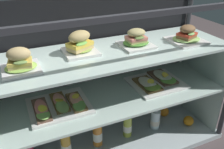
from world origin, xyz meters
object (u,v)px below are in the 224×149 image
at_px(open_sandwich_tray_near_left_corner, 157,82).
at_px(plated_roll_sandwich_left_of_center, 20,62).
at_px(plated_roll_sandwich_near_right_corner, 136,40).
at_px(open_sandwich_tray_mid_left, 59,106).
at_px(plated_roll_sandwich_far_right, 80,44).
at_px(orange_fruit_beside_bottles, 188,121).
at_px(plated_roll_sandwich_near_left_corner, 187,36).
at_px(juice_bottle_near_post, 97,133).
at_px(juice_bottle_front_right_end, 66,146).
at_px(juice_bottle_back_left, 155,119).
at_px(orange_fruit_near_left_post, 164,111).
at_px(juice_bottle_front_second, 128,126).

bearing_deg(open_sandwich_tray_near_left_corner, plated_roll_sandwich_left_of_center, -176.70).
distance_m(plated_roll_sandwich_near_right_corner, open_sandwich_tray_mid_left, 0.58).
height_order(plated_roll_sandwich_far_right, orange_fruit_beside_bottles, plated_roll_sandwich_far_right).
distance_m(plated_roll_sandwich_near_left_corner, juice_bottle_near_post, 0.85).
relative_size(plated_roll_sandwich_near_left_corner, open_sandwich_tray_mid_left, 0.61).
xyz_separation_m(plated_roll_sandwich_near_right_corner, orange_fruit_beside_bottles, (0.43, -0.10, -0.67)).
height_order(open_sandwich_tray_mid_left, juice_bottle_front_right_end, open_sandwich_tray_mid_left).
bearing_deg(open_sandwich_tray_near_left_corner, orange_fruit_beside_bottles, -18.44).
height_order(plated_roll_sandwich_far_right, juice_bottle_near_post, plated_roll_sandwich_far_right).
bearing_deg(plated_roll_sandwich_left_of_center, open_sandwich_tray_mid_left, 13.66).
distance_m(plated_roll_sandwich_left_of_center, plated_roll_sandwich_near_left_corner, 0.98).
distance_m(plated_roll_sandwich_left_of_center, orange_fruit_beside_bottles, 1.28).
xyz_separation_m(plated_roll_sandwich_far_right, juice_bottle_back_left, (0.52, -0.05, -0.65)).
bearing_deg(open_sandwich_tray_mid_left, plated_roll_sandwich_left_of_center, -166.34).
bearing_deg(orange_fruit_beside_bottles, orange_fruit_near_left_post, 120.46).
bearing_deg(plated_roll_sandwich_near_right_corner, plated_roll_sandwich_left_of_center, -175.05).
relative_size(plated_roll_sandwich_near_right_corner, orange_fruit_near_left_post, 2.41).
bearing_deg(plated_roll_sandwich_left_of_center, juice_bottle_front_second, 4.53).
bearing_deg(juice_bottle_front_second, open_sandwich_tray_near_left_corner, -0.34).
relative_size(juice_bottle_front_right_end, orange_fruit_beside_bottles, 3.18).
relative_size(plated_roll_sandwich_left_of_center, plated_roll_sandwich_near_right_corner, 0.94).
relative_size(plated_roll_sandwich_near_right_corner, juice_bottle_near_post, 0.77).
bearing_deg(juice_bottle_back_left, orange_fruit_near_left_post, 32.99).
bearing_deg(orange_fruit_near_left_post, juice_bottle_back_left, -147.01).
height_order(plated_roll_sandwich_near_right_corner, juice_bottle_near_post, plated_roll_sandwich_near_right_corner).
relative_size(plated_roll_sandwich_near_right_corner, orange_fruit_beside_bottles, 2.50).
distance_m(open_sandwich_tray_near_left_corner, orange_fruit_near_left_post, 0.40).
bearing_deg(juice_bottle_near_post, orange_fruit_near_left_post, 7.62).
bearing_deg(juice_bottle_back_left, open_sandwich_tray_mid_left, 179.93).
bearing_deg(juice_bottle_front_right_end, juice_bottle_back_left, 1.17).
distance_m(plated_roll_sandwich_left_of_center, plated_roll_sandwich_near_right_corner, 0.66).
xyz_separation_m(plated_roll_sandwich_near_left_corner, open_sandwich_tray_near_left_corner, (-0.15, 0.05, -0.31)).
bearing_deg(juice_bottle_front_right_end, open_sandwich_tray_mid_left, 122.80).
bearing_deg(juice_bottle_back_left, orange_fruit_beside_bottles, -17.76).
xyz_separation_m(plated_roll_sandwich_left_of_center, juice_bottle_near_post, (0.39, 0.05, -0.62)).
relative_size(plated_roll_sandwich_near_right_corner, open_sandwich_tray_mid_left, 0.55).
xyz_separation_m(open_sandwich_tray_mid_left, orange_fruit_near_left_post, (0.82, 0.09, -0.35)).
height_order(plated_roll_sandwich_near_right_corner, open_sandwich_tray_mid_left, plated_roll_sandwich_near_right_corner).
distance_m(juice_bottle_front_second, orange_fruit_near_left_post, 0.38).
distance_m(juice_bottle_front_second, orange_fruit_beside_bottles, 0.48).
bearing_deg(juice_bottle_front_right_end, orange_fruit_beside_bottles, -4.06).
distance_m(plated_roll_sandwich_near_right_corner, orange_fruit_beside_bottles, 0.80).
bearing_deg(plated_roll_sandwich_near_left_corner, plated_roll_sandwich_left_of_center, 179.70).
bearing_deg(plated_roll_sandwich_left_of_center, plated_roll_sandwich_near_left_corner, -0.30).
bearing_deg(orange_fruit_near_left_post, plated_roll_sandwich_far_right, -176.49).
bearing_deg(orange_fruit_near_left_post, open_sandwich_tray_near_left_corner, -152.22).
distance_m(plated_roll_sandwich_near_right_corner, plated_roll_sandwich_near_left_corner, 0.33).
height_order(juice_bottle_near_post, orange_fruit_near_left_post, juice_bottle_near_post).
distance_m(juice_bottle_back_left, orange_fruit_near_left_post, 0.17).
bearing_deg(juice_bottle_back_left, plated_roll_sandwich_near_left_corner, -17.73).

